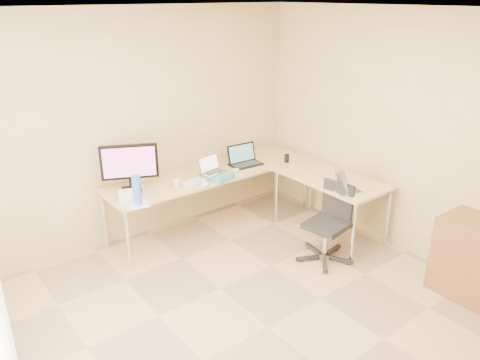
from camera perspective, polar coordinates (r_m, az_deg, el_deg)
floor at (r=4.30m, az=3.40°, el=-17.36°), size 4.50×4.50×0.00m
ceiling at (r=3.34m, az=4.44°, el=19.81°), size 4.50×4.50×0.00m
wall_back at (r=5.42m, az=-12.24°, el=6.17°), size 4.50×0.00×4.50m
wall_right at (r=5.19m, az=21.53°, el=4.46°), size 0.00×4.50×4.50m
desk_main at (r=5.74m, az=-3.23°, el=-2.37°), size 2.65×0.70×0.73m
desk_return at (r=5.66m, az=10.81°, el=-3.11°), size 0.70×1.30×0.73m
monitor at (r=5.12m, az=-13.22°, el=1.49°), size 0.63×0.43×0.52m
book_stack at (r=5.40m, az=-2.75°, el=0.55°), size 0.29×0.37×0.06m
laptop_center at (r=5.38m, az=-3.28°, el=1.83°), size 0.33×0.27×0.19m
laptop_black at (r=5.77m, az=0.69°, el=3.01°), size 0.41×0.32×0.25m
keyboard at (r=5.34m, az=-4.91°, el=0.05°), size 0.48×0.15×0.02m
mouse at (r=5.59m, az=-0.52°, el=1.22°), size 0.11×0.08×0.04m
mug at (r=5.17m, az=-7.67°, el=-0.44°), size 0.09×0.09×0.08m
cd_stack at (r=5.20m, az=-4.40°, el=-0.51°), size 0.13×0.13×0.03m
water_bottle at (r=4.79m, az=-12.40°, el=-1.17°), size 0.09×0.09×0.31m
papers at (r=4.87m, az=-12.38°, el=-2.75°), size 0.24×0.31×0.01m
white_box at (r=4.98m, az=-13.18°, el=-1.78°), size 0.27×0.23×0.08m
desk_fan at (r=5.23m, az=-12.21°, el=0.58°), size 0.25×0.25×0.27m
black_cup at (r=5.92m, az=5.68°, el=2.64°), size 0.08×0.08×0.10m
laptop_return at (r=5.14m, az=12.96°, el=-0.01°), size 0.43×0.38×0.24m
office_chair at (r=5.06m, az=10.49°, el=-4.55°), size 0.59×0.59×0.86m
cabinet at (r=5.01m, az=26.15°, el=-8.67°), size 0.48×0.59×0.81m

